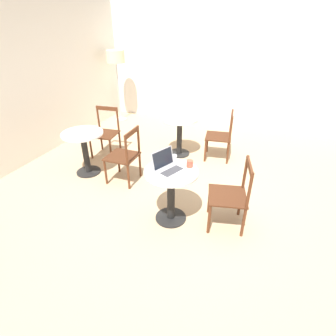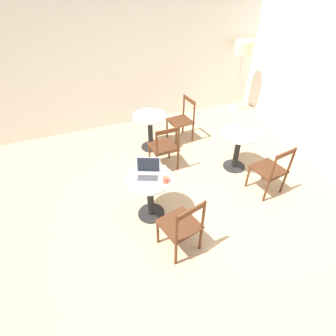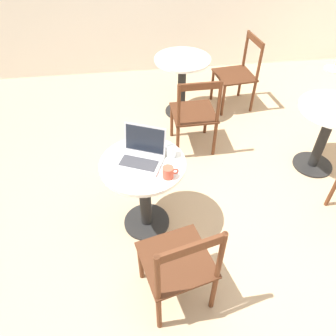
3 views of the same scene
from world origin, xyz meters
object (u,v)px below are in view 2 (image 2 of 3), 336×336
at_px(mouse, 157,166).
at_px(mug, 166,180).
at_px(cafe_table_far, 150,125).
at_px(laptop, 148,173).
at_px(cafe_table_near, 150,189).
at_px(drinking_glass, 163,169).
at_px(cafe_table_mid, 238,144).
at_px(chair_far_front, 164,147).
at_px(chair_mid_front, 271,170).
at_px(floor_lamp, 243,50).
at_px(chair_far_right, 182,120).
at_px(chair_near_front, 182,226).

bearing_deg(mouse, mug, -91.53).
bearing_deg(cafe_table_far, laptop, -109.36).
bearing_deg(cafe_table_near, drinking_glass, 12.30).
height_order(cafe_table_mid, mug, mug).
height_order(cafe_table_far, chair_far_front, chair_far_front).
height_order(chair_mid_front, floor_lamp, floor_lamp).
height_order(laptop, drinking_glass, laptop).
xyz_separation_m(cafe_table_mid, chair_far_right, (-0.50, 1.28, -0.07)).
bearing_deg(drinking_glass, mouse, 108.98).
xyz_separation_m(cafe_table_near, mouse, (0.18, 0.17, 0.23)).
relative_size(chair_far_right, floor_lamp, 0.54).
bearing_deg(chair_mid_front, mug, 178.25).
xyz_separation_m(cafe_table_mid, cafe_table_far, (-1.22, 1.20, 0.00)).
xyz_separation_m(cafe_table_mid, chair_near_front, (-1.64, -1.23, -0.07)).
relative_size(cafe_table_near, floor_lamp, 0.44).
distance_m(cafe_table_near, laptop, 0.27).
height_order(cafe_table_near, laptop, laptop).
relative_size(chair_near_front, mouse, 8.81).
distance_m(chair_far_front, mug, 1.28).
bearing_deg(chair_far_right, cafe_table_near, -126.00).
relative_size(chair_far_front, mouse, 8.81).
xyz_separation_m(cafe_table_far, chair_far_right, (0.72, 0.08, -0.07)).
relative_size(cafe_table_near, drinking_glass, 8.03).
bearing_deg(mouse, laptop, -143.46).
distance_m(floor_lamp, mouse, 3.85).
distance_m(chair_near_front, laptop, 0.83).
height_order(chair_near_front, mouse, chair_near_front).
xyz_separation_m(cafe_table_near, drinking_glass, (0.22, 0.05, 0.26)).
height_order(chair_near_front, mug, chair_near_front).
height_order(chair_far_front, mug, chair_far_front).
height_order(cafe_table_mid, cafe_table_far, same).
xyz_separation_m(chair_near_front, chair_far_front, (0.43, 1.70, 0.00)).
bearing_deg(cafe_table_far, chair_far_right, 6.25).
distance_m(cafe_table_far, laptop, 1.80).
bearing_deg(floor_lamp, chair_far_right, -157.14).
bearing_deg(chair_mid_front, cafe_table_near, 173.26).
relative_size(cafe_table_far, drinking_glass, 8.03).
xyz_separation_m(cafe_table_near, cafe_table_mid, (1.81, 0.52, 0.00)).
distance_m(chair_far_front, floor_lamp, 3.13).
bearing_deg(chair_far_right, chair_near_front, -114.39).
height_order(chair_near_front, chair_far_right, same).
xyz_separation_m(chair_far_right, chair_far_front, (-0.71, -0.81, 0.00)).
bearing_deg(cafe_table_far, floor_lamp, 18.42).
xyz_separation_m(chair_mid_front, mouse, (-1.74, 0.40, 0.30)).
xyz_separation_m(chair_far_right, drinking_glass, (-1.08, -1.75, 0.33)).
xyz_separation_m(cafe_table_near, chair_far_right, (1.31, 1.80, -0.07)).
relative_size(cafe_table_near, chair_near_front, 0.82).
bearing_deg(cafe_table_near, chair_far_front, 58.80).
relative_size(chair_far_front, laptop, 2.17).
height_order(cafe_table_mid, drinking_glass, drinking_glass).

